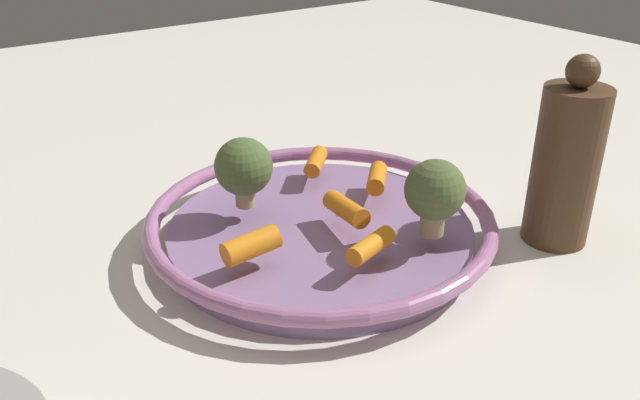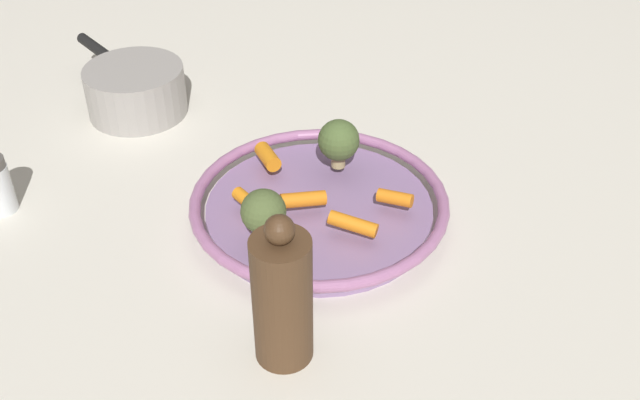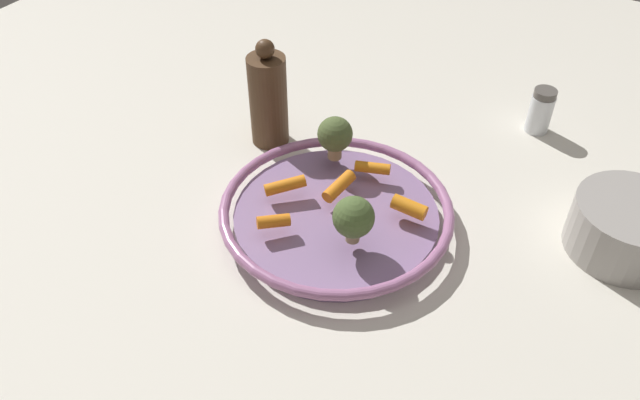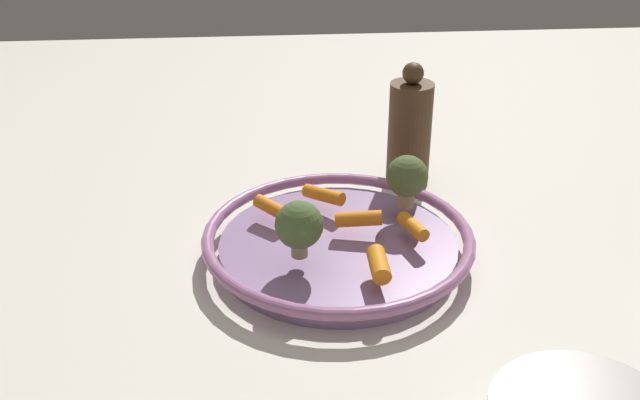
# 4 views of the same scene
# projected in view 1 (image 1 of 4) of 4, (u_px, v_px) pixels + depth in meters

# --- Properties ---
(ground_plane) EXTENTS (1.83, 1.83, 0.00)m
(ground_plane) POSITION_uv_depth(u_px,v_px,m) (320.00, 244.00, 0.58)
(ground_plane) COLOR silver
(serving_bowl) EXTENTS (0.30, 0.30, 0.03)m
(serving_bowl) POSITION_uv_depth(u_px,v_px,m) (320.00, 226.00, 0.57)
(serving_bowl) COLOR #8E709E
(serving_bowl) RESTS_ON ground_plane
(baby_carrot_right) EXTENTS (0.02, 0.05, 0.02)m
(baby_carrot_right) POSITION_uv_depth(u_px,v_px,m) (346.00, 209.00, 0.55)
(baby_carrot_right) COLOR orange
(baby_carrot_right) RESTS_ON serving_bowl
(baby_carrot_left) EXTENTS (0.05, 0.02, 0.02)m
(baby_carrot_left) POSITION_uv_depth(u_px,v_px,m) (251.00, 245.00, 0.49)
(baby_carrot_left) COLOR orange
(baby_carrot_left) RESTS_ON serving_bowl
(baby_carrot_near_rim) EXTENTS (0.05, 0.05, 0.02)m
(baby_carrot_near_rim) POSITION_uv_depth(u_px,v_px,m) (377.00, 178.00, 0.61)
(baby_carrot_near_rim) COLOR orange
(baby_carrot_near_rim) RESTS_ON serving_bowl
(baby_carrot_center) EXTENTS (0.05, 0.03, 0.02)m
(baby_carrot_center) POSITION_uv_depth(u_px,v_px,m) (371.00, 246.00, 0.50)
(baby_carrot_center) COLOR orange
(baby_carrot_center) RESTS_ON serving_bowl
(baby_carrot_back) EXTENTS (0.04, 0.04, 0.02)m
(baby_carrot_back) POSITION_uv_depth(u_px,v_px,m) (316.00, 162.00, 0.64)
(baby_carrot_back) COLOR orange
(baby_carrot_back) RESTS_ON serving_bowl
(broccoli_floret_mid) EXTENTS (0.05, 0.05, 0.06)m
(broccoli_floret_mid) POSITION_uv_depth(u_px,v_px,m) (244.00, 168.00, 0.56)
(broccoli_floret_mid) COLOR tan
(broccoli_floret_mid) RESTS_ON serving_bowl
(broccoli_floret_small) EXTENTS (0.05, 0.05, 0.06)m
(broccoli_floret_small) POSITION_uv_depth(u_px,v_px,m) (435.00, 192.00, 0.51)
(broccoli_floret_small) COLOR tan
(broccoli_floret_small) RESTS_ON serving_bowl
(pepper_mill) EXTENTS (0.06, 0.06, 0.17)m
(pepper_mill) POSITION_uv_depth(u_px,v_px,m) (566.00, 163.00, 0.56)
(pepper_mill) COLOR #4C331E
(pepper_mill) RESTS_ON ground_plane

